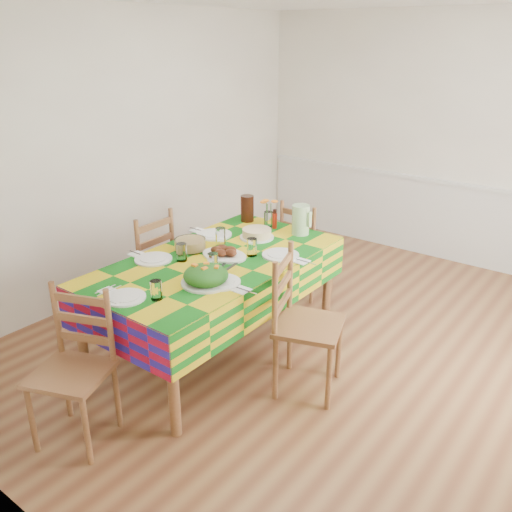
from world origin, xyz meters
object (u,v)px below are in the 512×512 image
(meat_platter, at_px, (224,253))
(green_pitcher, at_px, (301,220))
(chair_near, at_px, (75,369))
(chair_right, at_px, (303,324))
(chair_far, at_px, (305,249))
(chair_left, at_px, (146,268))
(dining_table, at_px, (216,269))
(tea_pitcher, at_px, (247,208))

(meat_platter, relative_size, green_pitcher, 1.47)
(chair_near, bearing_deg, chair_right, 35.55)
(chair_far, distance_m, chair_left, 1.55)
(chair_far, relative_size, chair_right, 0.91)
(dining_table, height_order, green_pitcher, green_pitcher)
(chair_right, bearing_deg, meat_platter, 63.55)
(chair_far, relative_size, chair_left, 0.93)
(green_pitcher, relative_size, chair_right, 0.25)
(chair_near, xyz_separation_m, chair_left, (-0.81, 1.31, 0.02))
(dining_table, relative_size, chair_left, 2.00)
(green_pitcher, xyz_separation_m, chair_left, (-1.04, -0.88, -0.43))
(green_pitcher, relative_size, chair_left, 0.25)
(dining_table, height_order, tea_pitcher, tea_pitcher)
(dining_table, height_order, chair_near, chair_near)
(chair_near, xyz_separation_m, chair_far, (0.01, 2.62, -0.02))
(chair_left, bearing_deg, green_pitcher, 128.82)
(green_pitcher, distance_m, chair_near, 2.25)
(dining_table, relative_size, meat_platter, 5.44)
(dining_table, bearing_deg, chair_near, -90.73)
(tea_pitcher, height_order, chair_left, tea_pitcher)
(meat_platter, height_order, chair_far, chair_far)
(dining_table, xyz_separation_m, chair_far, (-0.00, 1.31, -0.24))
(meat_platter, distance_m, tea_pitcher, 0.89)
(meat_platter, distance_m, green_pitcher, 0.83)
(meat_platter, distance_m, chair_left, 0.91)
(dining_table, bearing_deg, green_pitcher, 76.44)
(green_pitcher, height_order, chair_far, green_pitcher)
(green_pitcher, height_order, chair_left, green_pitcher)
(green_pitcher, xyz_separation_m, chair_far, (-0.21, 0.43, -0.46))
(meat_platter, xyz_separation_m, chair_far, (-0.02, 1.23, -0.36))
(green_pitcher, height_order, chair_near, green_pitcher)
(chair_near, height_order, chair_right, chair_right)
(tea_pitcher, bearing_deg, meat_platter, -63.53)
(tea_pitcher, bearing_deg, chair_right, -36.62)
(chair_near, height_order, chair_left, chair_left)
(green_pitcher, bearing_deg, dining_table, -103.56)
(green_pitcher, relative_size, chair_near, 0.26)
(tea_pitcher, height_order, chair_right, chair_right)
(tea_pitcher, xyz_separation_m, chair_left, (-0.45, -0.88, -0.42))
(tea_pitcher, distance_m, chair_far, 0.73)
(meat_platter, bearing_deg, green_pitcher, 76.54)
(tea_pitcher, xyz_separation_m, chair_right, (1.20, -0.89, -0.41))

